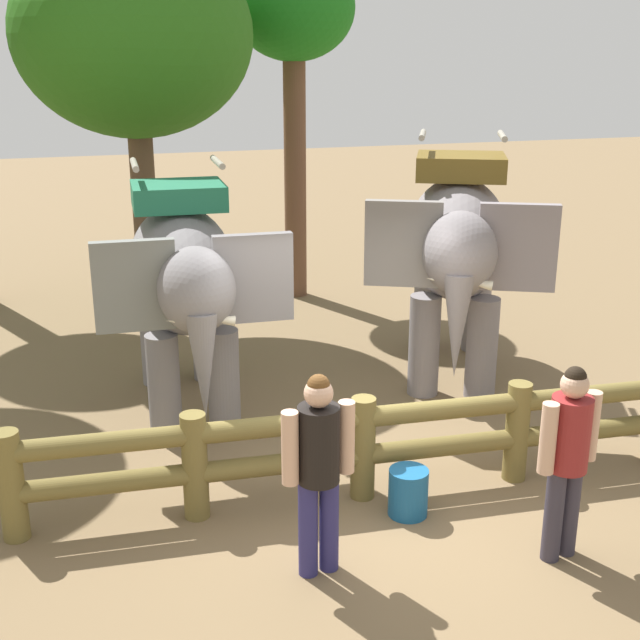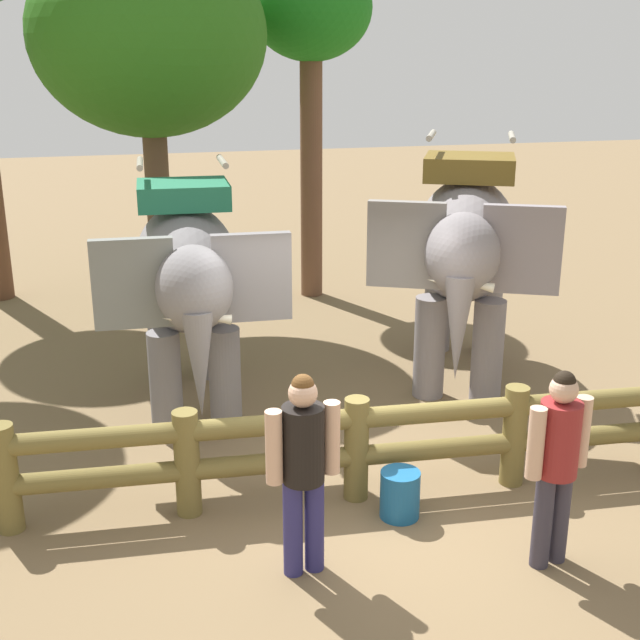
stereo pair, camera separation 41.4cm
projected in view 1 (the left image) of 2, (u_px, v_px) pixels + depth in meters
The scene contains 9 objects.
ground_plane at pixel (370, 507), 7.96m from camera, with size 60.00×60.00×0.00m, color brown.
log_fence at pixel (363, 441), 7.98m from camera, with size 6.71×0.72×1.05m.
elephant_near_left at pixel (184, 278), 9.56m from camera, with size 2.01×3.51×3.02m.
elephant_center at pixel (457, 246), 10.63m from camera, with size 2.91×3.79×3.22m.
tourist_woman_in_black at pixel (568, 450), 6.89m from camera, with size 0.61×0.41×1.77m.
tourist_man_in_blue at pixel (319, 461), 6.68m from camera, with size 0.63×0.38×1.79m.
tree_far_left at pixel (294, 22), 13.51m from camera, with size 2.02×2.02×5.74m.
tree_deep_back at pixel (133, 37), 11.78m from camera, with size 3.43×3.43×5.88m.
feed_bucket at pixel (408, 492), 7.78m from camera, with size 0.38×0.38×0.46m.
Camera 1 is at (-2.55, -6.55, 4.19)m, focal length 46.34 mm.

